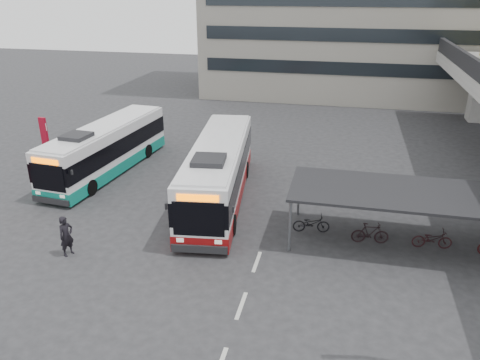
# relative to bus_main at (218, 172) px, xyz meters

# --- Properties ---
(ground) EXTENTS (120.00, 120.00, 0.00)m
(ground) POSITION_rel_bus_main_xyz_m (0.70, -5.66, -1.61)
(ground) COLOR #28282B
(ground) RESTS_ON ground
(bike_shelter) EXTENTS (10.00, 4.00, 2.54)m
(bike_shelter) POSITION_rel_bus_main_xyz_m (9.15, -2.66, 0.02)
(bike_shelter) COLOR #595B60
(bike_shelter) RESTS_ON ground
(road_markings) EXTENTS (0.15, 7.60, 0.01)m
(road_markings) POSITION_rel_bus_main_xyz_m (3.20, -8.66, -1.61)
(road_markings) COLOR beige
(road_markings) RESTS_ON ground
(bus_main) EXTENTS (3.98, 11.98, 3.48)m
(bus_main) POSITION_rel_bus_main_xyz_m (0.00, 0.00, 0.00)
(bus_main) COLOR white
(bus_main) RESTS_ON ground
(bus_teal) EXTENTS (3.32, 11.02, 3.21)m
(bus_teal) POSITION_rel_bus_main_xyz_m (-7.83, 2.51, -0.13)
(bus_teal) COLOR white
(bus_teal) RESTS_ON ground
(pedestrian) EXTENTS (0.65, 0.78, 1.82)m
(pedestrian) POSITION_rel_bus_main_xyz_m (-4.87, -6.89, -0.70)
(pedestrian) COLOR black
(pedestrian) RESTS_ON ground
(sign_totem_north) EXTENTS (0.57, 0.26, 2.63)m
(sign_totem_north) POSITION_rel_bus_main_xyz_m (-13.43, 4.39, -0.26)
(sign_totem_north) COLOR maroon
(sign_totem_north) RESTS_ON ground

